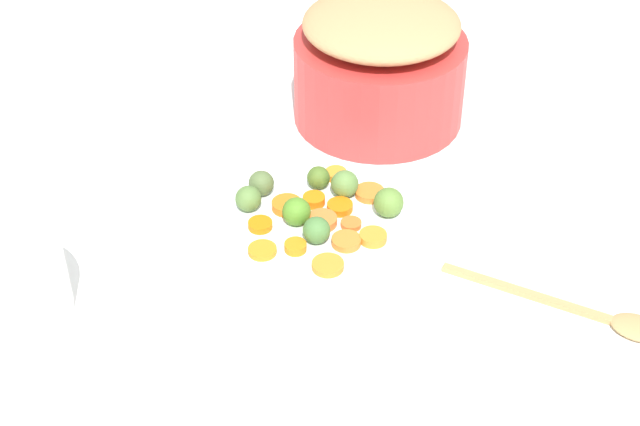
{
  "coord_description": "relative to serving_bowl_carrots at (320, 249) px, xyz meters",
  "views": [
    {
      "loc": [
        0.77,
        0.52,
        0.88
      ],
      "look_at": [
        0.01,
        -0.06,
        0.13
      ],
      "focal_mm": 54.04,
      "sensor_mm": 36.0,
      "label": 1
    }
  ],
  "objects": [
    {
      "name": "carrot_slice_2",
      "position": [
        0.01,
        0.01,
        0.05
      ],
      "size": [
        0.04,
        0.04,
        0.01
      ],
      "primitive_type": "cylinder",
      "rotation": [
        0.0,
        0.0,
        4.8
      ],
      "color": "orange",
      "rests_on": "serving_bowl_carrots"
    },
    {
      "name": "carrot_slice_9",
      "position": [
        0.07,
        0.01,
        0.05
      ],
      "size": [
        0.04,
        0.04,
        0.01
      ],
      "primitive_type": "cylinder",
      "rotation": [
        0.0,
        0.0,
        3.63
      ],
      "color": "orange",
      "rests_on": "serving_bowl_carrots"
    },
    {
      "name": "brussels_sprout_0",
      "position": [
        0.0,
        -0.09,
        0.07
      ],
      "size": [
        0.03,
        0.03,
        0.03
      ],
      "primitive_type": "sphere",
      "color": "#576B3B",
      "rests_on": "serving_bowl_carrots"
    },
    {
      "name": "carrot_slice_3",
      "position": [
        -0.01,
        0.08,
        0.05
      ],
      "size": [
        0.04,
        0.04,
        0.01
      ],
      "primitive_type": "cylinder",
      "rotation": [
        0.0,
        0.0,
        6.25
      ],
      "color": "orange",
      "rests_on": "serving_bowl_carrots"
    },
    {
      "name": "brussels_sprout_3",
      "position": [
        0.04,
        -0.09,
        0.07
      ],
      "size": [
        0.03,
        0.03,
        0.03
      ],
      "primitive_type": "sphere",
      "color": "#597C3C",
      "rests_on": "serving_bowl_carrots"
    },
    {
      "name": "carrot_slice_11",
      "position": [
        0.01,
        -0.05,
        0.05
      ],
      "size": [
        0.05,
        0.05,
        0.01
      ],
      "primitive_type": "cylinder",
      "rotation": [
        0.0,
        0.0,
        2.3
      ],
      "color": "orange",
      "rests_on": "serving_bowl_carrots"
    },
    {
      "name": "serving_bowl_carrots",
      "position": [
        0.0,
        0.0,
        0.0
      ],
      "size": [
        0.24,
        0.24,
        0.1
      ],
      "primitive_type": "cylinder",
      "color": "white",
      "rests_on": "tabletop"
    },
    {
      "name": "brussels_sprout_5",
      "position": [
        0.04,
        0.02,
        0.07
      ],
      "size": [
        0.03,
        0.03,
        0.03
      ],
      "primitive_type": "sphere",
      "color": "#4A793A",
      "rests_on": "serving_bowl_carrots"
    },
    {
      "name": "carrot_slice_6",
      "position": [
        0.06,
        -0.05,
        0.05
      ],
      "size": [
        0.04,
        0.04,
        0.01
      ],
      "primitive_type": "cylinder",
      "rotation": [
        0.0,
        0.0,
        5.14
      ],
      "color": "orange",
      "rests_on": "serving_bowl_carrots"
    },
    {
      "name": "wooden_spoon",
      "position": [
        -0.15,
        0.33,
        -0.04
      ],
      "size": [
        0.08,
        0.29,
        0.01
      ],
      "color": "tan",
      "rests_on": "tabletop"
    },
    {
      "name": "brussels_sprout_4",
      "position": [
        -0.05,
        -0.04,
        0.06
      ],
      "size": [
        0.03,
        0.03,
        0.03
      ],
      "primitive_type": "sphere",
      "color": "#4E6B26",
      "rests_on": "serving_bowl_carrots"
    },
    {
      "name": "carrot_slice_5",
      "position": [
        -0.03,
        0.01,
        0.05
      ],
      "size": [
        0.04,
        0.04,
        0.01
      ],
      "primitive_type": "cylinder",
      "rotation": [
        0.0,
        0.0,
        1.65
      ],
      "color": "orange",
      "rests_on": "serving_bowl_carrots"
    },
    {
      "name": "carrot_slice_8",
      "position": [
        -0.01,
        0.04,
        0.05
      ],
      "size": [
        0.03,
        0.03,
        0.01
      ],
      "primitive_type": "cylinder",
      "rotation": [
        0.0,
        0.0,
        4.65
      ],
      "color": "orange",
      "rests_on": "serving_bowl_carrots"
    },
    {
      "name": "brussels_sprout_2",
      "position": [
        0.02,
        -0.02,
        0.07
      ],
      "size": [
        0.04,
        0.04,
        0.04
      ],
      "primitive_type": "sphere",
      "color": "#518727",
      "rests_on": "serving_bowl_carrots"
    },
    {
      "name": "carrot_slice_7",
      "position": [
        0.07,
        0.06,
        0.05
      ],
      "size": [
        0.05,
        0.05,
        0.01
      ],
      "primitive_type": "cylinder",
      "rotation": [
        0.0,
        0.0,
        2.6
      ],
      "color": "orange",
      "rests_on": "serving_bowl_carrots"
    },
    {
      "name": "carrot_slice_10",
      "position": [
        0.02,
        0.05,
        0.05
      ],
      "size": [
        0.05,
        0.05,
        0.01
      ],
      "primitive_type": "cylinder",
      "rotation": [
        0.0,
        0.0,
        2.57
      ],
      "color": "orange",
      "rests_on": "serving_bowl_carrots"
    },
    {
      "name": "carrot_slice_4",
      "position": [
        0.09,
        -0.02,
        0.05
      ],
      "size": [
        0.05,
        0.05,
        0.01
      ],
      "primitive_type": "cylinder",
      "rotation": [
        0.0,
        0.0,
        5.43
      ],
      "color": "orange",
      "rests_on": "serving_bowl_carrots"
    },
    {
      "name": "carrot_slice_1",
      "position": [
        -0.09,
        -0.04,
        0.05
      ],
      "size": [
        0.03,
        0.03,
        0.01
      ],
      "primitive_type": "cylinder",
      "rotation": [
        0.0,
        0.0,
        3.13
      ],
      "color": "orange",
      "rests_on": "serving_bowl_carrots"
    },
    {
      "name": "tabletop",
      "position": [
        -0.01,
        0.06,
        -0.06
      ],
      "size": [
        2.4,
        2.4,
        0.02
      ],
      "primitive_type": "cube",
      "color": "white",
      "rests_on": "ground"
    },
    {
      "name": "stuffing_mound",
      "position": [
        -0.37,
        -0.16,
        0.12
      ],
      "size": [
        0.25,
        0.25,
        0.06
      ],
      "primitive_type": "ellipsoid",
      "color": "tan",
      "rests_on": "metal_pot"
    },
    {
      "name": "brussels_sprout_1",
      "position": [
        -0.06,
        -0.0,
        0.07
      ],
      "size": [
        0.04,
        0.04,
        0.04
      ],
      "primitive_type": "sphere",
      "color": "#5E833F",
      "rests_on": "serving_bowl_carrots"
    },
    {
      "name": "brussels_sprout_6",
      "position": [
        -0.06,
        0.06,
        0.07
      ],
      "size": [
        0.04,
        0.04,
        0.04
      ],
      "primitive_type": "sphere",
      "color": "olive",
      "rests_on": "serving_bowl_carrots"
    },
    {
      "name": "metal_pot",
      "position": [
        -0.37,
        -0.16,
        0.02
      ],
      "size": [
        0.28,
        0.28,
        0.14
      ],
      "primitive_type": "cylinder",
      "color": "red",
      "rests_on": "tabletop"
    },
    {
      "name": "carrot_slice_0",
      "position": [
        -0.08,
        0.02,
        0.05
      ],
      "size": [
        0.05,
        0.05,
        0.01
      ],
      "primitive_type": "cylinder",
      "rotation": [
        0.0,
        0.0,
        4.96
      ],
      "color": "orange",
      "rests_on": "serving_bowl_carrots"
    },
    {
      "name": "carrot_slice_12",
      "position": [
        -0.02,
        -0.03,
        0.06
      ],
      "size": [
        0.04,
        0.04,
        0.01
      ],
      "primitive_type": "cylinder",
      "rotation": [
        0.0,
        0.0,
        4.42
      ],
      "color": "orange",
      "rests_on": "serving_bowl_carrots"
    }
  ]
}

